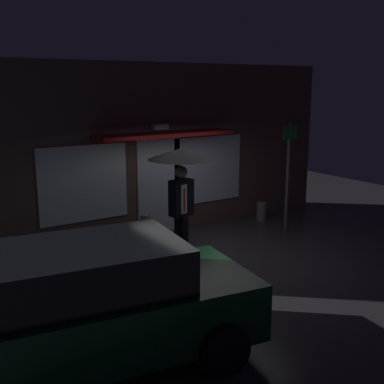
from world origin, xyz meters
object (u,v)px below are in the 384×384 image
object	(u,v)px
sidewalk_bollard	(145,230)
sidewalk_bollard_2	(261,212)
person_with_umbrella	(181,169)
street_sign_post	(288,170)
parked_car	(83,308)

from	to	relation	value
sidewalk_bollard	sidewalk_bollard_2	distance (m)	3.31
person_with_umbrella	street_sign_post	size ratio (longest dim) A/B	0.85
sidewalk_bollard	person_with_umbrella	bearing A→B (deg)	-79.65
person_with_umbrella	sidewalk_bollard_2	bearing A→B (deg)	11.48
sidewalk_bollard	parked_car	bearing A→B (deg)	-126.93
parked_car	sidewalk_bollard	bearing A→B (deg)	61.20
person_with_umbrella	sidewalk_bollard	size ratio (longest dim) A/B	3.32
street_sign_post	sidewalk_bollard	size ratio (longest dim) A/B	3.88
street_sign_post	sidewalk_bollard_2	size ratio (longest dim) A/B	5.35
sidewalk_bollard_2	parked_car	bearing A→B (deg)	-148.57
street_sign_post	sidewalk_bollard_2	bearing A→B (deg)	83.32
sidewalk_bollard	street_sign_post	bearing A→B (deg)	-16.77
sidewalk_bollard	sidewalk_bollard_2	size ratio (longest dim) A/B	1.38
person_with_umbrella	sidewalk_bollard	bearing A→B (deg)	91.52
sidewalk_bollard	sidewalk_bollard_2	xyz separation A→B (m)	(3.31, 0.02, -0.09)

